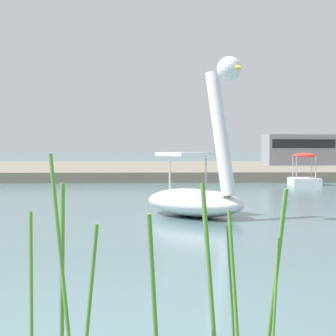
% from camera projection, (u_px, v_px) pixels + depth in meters
% --- Properties ---
extents(ground_plane, '(569.39, 569.39, 0.00)m').
position_uv_depth(ground_plane, '(86.00, 331.00, 5.34)').
color(ground_plane, slate).
extents(shore_bank_far, '(154.51, 24.97, 0.44)m').
position_uv_depth(shore_bank_far, '(132.00, 169.00, 40.66)').
color(shore_bank_far, slate).
rests_on(shore_bank_far, ground_plane).
extents(swan_boat, '(2.75, 3.19, 3.31)m').
position_uv_depth(swan_boat, '(197.00, 190.00, 14.30)').
color(swan_boat, white).
rests_on(swan_boat, ground_plane).
extents(pedal_boat_red, '(1.18, 1.78, 1.28)m').
position_uv_depth(pedal_boat_red, '(304.00, 175.00, 26.51)').
color(pedal_boat_red, white).
rests_on(pedal_boat_red, ground_plane).
extents(parked_van, '(4.39, 2.14, 1.87)m').
position_uv_depth(parked_van, '(299.00, 149.00, 40.70)').
color(parked_van, gray).
rests_on(parked_van, shore_bank_far).
extents(reed_clump_foreground, '(2.94, 1.05, 1.43)m').
position_uv_depth(reed_clump_foreground, '(94.00, 282.00, 4.42)').
color(reed_clump_foreground, '#568E38').
rests_on(reed_clump_foreground, ground_plane).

